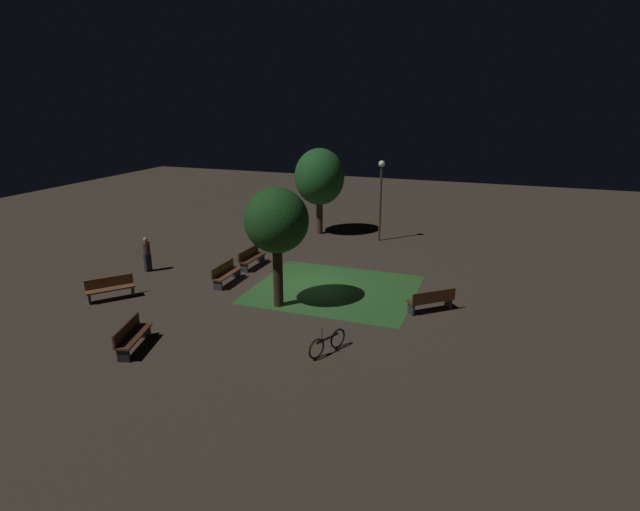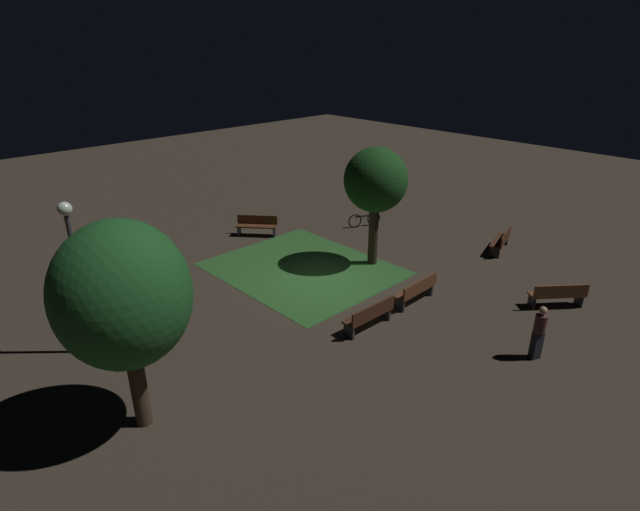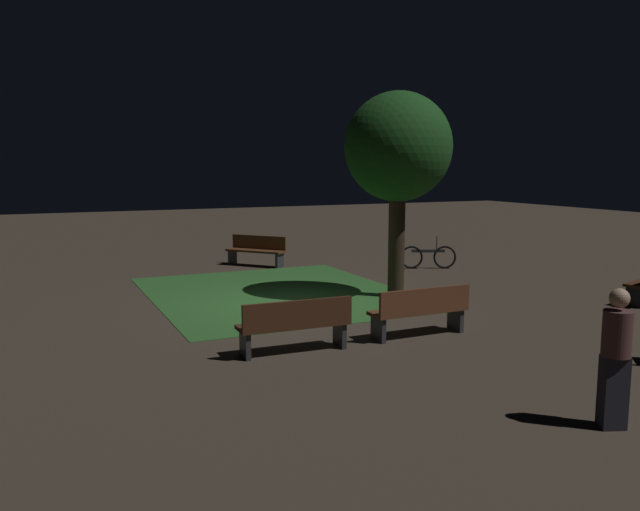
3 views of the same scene
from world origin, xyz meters
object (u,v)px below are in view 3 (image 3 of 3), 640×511
bench_front_left (257,249)px  pedestrian (616,355)px  bench_path_side (421,310)px  bicycle (428,257)px  tree_back_left (398,149)px  bench_corner (295,324)px

bench_front_left → pedestrian: pedestrian is taller
bench_path_side → bicycle: (4.29, 6.08, -0.14)m
tree_back_left → bicycle: (2.89, 2.97, -2.95)m
pedestrian → tree_back_left: bearing=77.6°
bicycle → bench_path_side: bearing=-125.2°
tree_back_left → bench_front_left: bearing=104.0°
bench_corner → bicycle: 9.00m
pedestrian → bicycle: bearing=66.3°
bench_path_side → pedestrian: size_ratio=1.12×
bench_corner → tree_back_left: (3.74, 3.11, 2.81)m
bench_corner → bicycle: size_ratio=1.21×
bench_corner → pedestrian: 4.69m
bench_path_side → tree_back_left: tree_back_left is taller
bench_front_left → bicycle: size_ratio=1.12×
bench_front_left → bicycle: bearing=-31.2°
bench_path_side → bench_corner: bearing=180.0°
bench_corner → tree_back_left: size_ratio=0.40×
bench_front_left → bench_corner: bearing=-105.2°
bench_path_side → bicycle: bicycle is taller
tree_back_left → bicycle: 5.09m
tree_back_left → pedestrian: 7.83m
bench_corner → bench_front_left: (2.35, 8.67, 0.00)m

